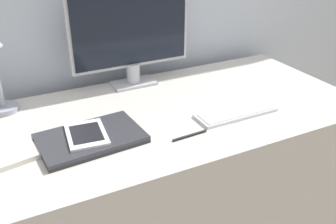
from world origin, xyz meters
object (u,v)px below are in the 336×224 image
keyboard (236,113)px  laptop (91,138)px  ereader (86,134)px  monitor (131,31)px  notebook (7,147)px  pen (190,135)px

keyboard → laptop: (-0.55, 0.06, 0.01)m
ereader → keyboard: bearing=-6.3°
monitor → notebook: bearing=-151.0°
keyboard → laptop: laptop is taller
keyboard → pen: size_ratio=2.38×
laptop → ereader: (-0.01, 0.00, 0.02)m
monitor → ereader: size_ratio=2.82×
keyboard → laptop: 0.55m
monitor → keyboard: monitor is taller
laptop → monitor: bearing=51.4°
monitor → ereader: bearing=-130.0°
laptop → notebook: size_ratio=1.33×
monitor → notebook: size_ratio=2.01×
monitor → laptop: 0.55m
ereader → notebook: 0.26m
laptop → pen: size_ratio=2.62×
laptop → ereader: ereader is taller
notebook → pen: 0.60m
keyboard → notebook: 0.82m
laptop → notebook: bearing=164.0°
ereader → notebook: (-0.24, 0.07, -0.02)m
monitor → notebook: monitor is taller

